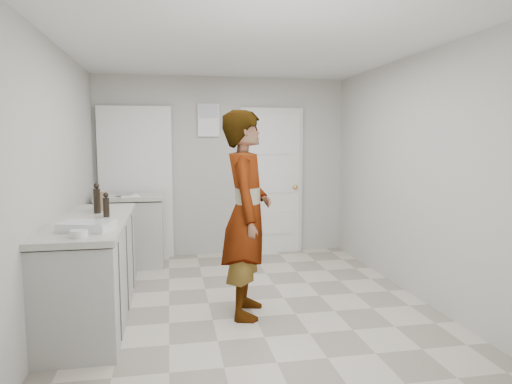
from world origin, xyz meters
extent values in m
plane|color=gray|center=(0.00, 0.00, 0.00)|extent=(4.00, 4.00, 0.00)
plane|color=#BBB9B0|center=(0.00, 2.00, 1.25)|extent=(3.50, 0.00, 3.50)
plane|color=#BBB9B0|center=(0.00, -2.00, 1.25)|extent=(3.50, 0.00, 3.50)
plane|color=#BBB9B0|center=(-1.75, 0.00, 1.25)|extent=(0.00, 4.00, 4.00)
plane|color=#BBB9B0|center=(1.75, 0.00, 1.25)|extent=(0.00, 4.00, 4.00)
plane|color=silver|center=(0.00, 0.00, 2.50)|extent=(4.00, 4.00, 0.00)
cube|color=white|center=(0.70, 1.93, 1.00)|extent=(0.80, 0.05, 2.00)
cube|color=white|center=(0.70, 1.96, 1.03)|extent=(0.90, 0.04, 2.10)
sphere|color=tan|center=(1.03, 1.88, 0.95)|extent=(0.07, 0.07, 0.07)
cube|color=white|center=(-0.20, 1.97, 1.90)|extent=(0.30, 0.02, 0.45)
cube|color=black|center=(-1.20, 1.97, 1.02)|extent=(0.90, 0.05, 2.04)
cube|color=white|center=(-1.20, 1.94, 1.03)|extent=(0.98, 0.02, 2.10)
cube|color=#AFAFAA|center=(-1.45, -0.20, 0.43)|extent=(0.60, 1.90, 0.86)
cube|color=black|center=(-1.45, -0.20, 0.04)|extent=(0.56, 1.86, 0.08)
cube|color=beige|center=(-1.45, -0.20, 0.90)|extent=(0.64, 1.96, 0.05)
cube|color=#AFAFAA|center=(-1.25, 1.55, 0.43)|extent=(0.80, 0.55, 0.86)
cube|color=black|center=(-1.25, 1.55, 0.04)|extent=(0.75, 0.54, 0.08)
cube|color=beige|center=(-1.25, 1.55, 0.90)|extent=(0.84, 0.61, 0.05)
imported|color=silver|center=(-0.06, -0.34, 0.95)|extent=(0.60, 0.78, 1.89)
cube|color=#97684B|center=(-1.44, 0.29, 1.02)|extent=(0.13, 0.10, 0.19)
cylinder|color=tan|center=(-1.42, 0.51, 0.96)|extent=(0.05, 0.05, 0.08)
cylinder|color=black|center=(-1.32, -0.12, 1.01)|extent=(0.06, 0.06, 0.18)
sphere|color=black|center=(-1.32, -0.12, 1.13)|extent=(0.05, 0.05, 0.05)
cylinder|color=black|center=(-1.44, 0.12, 1.04)|extent=(0.06, 0.06, 0.24)
sphere|color=black|center=(-1.44, 0.12, 1.19)|extent=(0.06, 0.06, 0.06)
cube|color=silver|center=(-1.39, -0.75, 0.96)|extent=(0.44, 0.37, 0.07)
cube|color=white|center=(-1.39, -0.75, 0.95)|extent=(0.38, 0.31, 0.05)
cylinder|color=silver|center=(-1.40, -0.99, 0.95)|extent=(0.13, 0.13, 0.05)
sphere|color=white|center=(-1.42, -1.00, 0.95)|extent=(0.04, 0.04, 0.04)
sphere|color=white|center=(-1.38, -0.98, 0.95)|extent=(0.04, 0.04, 0.04)
cube|color=white|center=(-1.25, 1.47, 0.93)|extent=(0.27, 0.32, 0.01)
camera|label=1|loc=(-0.74, -4.43, 1.62)|focal=32.00mm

